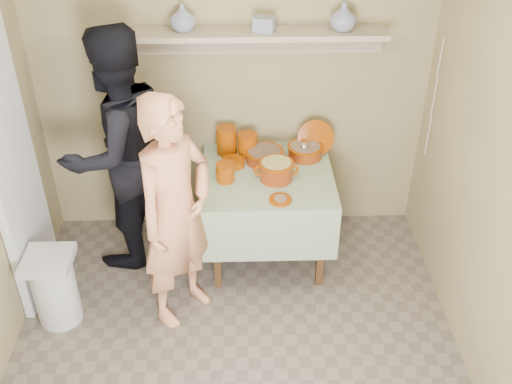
{
  "coord_description": "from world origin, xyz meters",
  "views": [
    {
      "loc": [
        0.06,
        -2.47,
        3.13
      ],
      "look_at": [
        0.15,
        0.75,
        0.95
      ],
      "focal_mm": 42.0,
      "sensor_mm": 36.0,
      "label": 1
    }
  ],
  "objects_px": {
    "person_helper": "(119,152)",
    "trash_bin": "(55,288)",
    "person_cook": "(176,214)",
    "cazuela_rice": "(276,169)",
    "serving_table": "(267,186)"
  },
  "relations": [
    {
      "from": "person_helper",
      "to": "trash_bin",
      "type": "height_order",
      "value": "person_helper"
    },
    {
      "from": "person_cook",
      "to": "trash_bin",
      "type": "distance_m",
      "value": 1.03
    },
    {
      "from": "cazuela_rice",
      "to": "trash_bin",
      "type": "bearing_deg",
      "value": -159.03
    },
    {
      "from": "serving_table",
      "to": "trash_bin",
      "type": "xyz_separation_m",
      "value": [
        -1.49,
        -0.68,
        -0.36
      ]
    },
    {
      "from": "person_helper",
      "to": "cazuela_rice",
      "type": "height_order",
      "value": "person_helper"
    },
    {
      "from": "person_cook",
      "to": "trash_bin",
      "type": "bearing_deg",
      "value": 133.62
    },
    {
      "from": "cazuela_rice",
      "to": "trash_bin",
      "type": "height_order",
      "value": "cazuela_rice"
    },
    {
      "from": "person_cook",
      "to": "trash_bin",
      "type": "xyz_separation_m",
      "value": [
        -0.87,
        -0.07,
        -0.56
      ]
    },
    {
      "from": "person_helper",
      "to": "cazuela_rice",
      "type": "relative_size",
      "value": 5.69
    },
    {
      "from": "trash_bin",
      "to": "person_helper",
      "type": "bearing_deg",
      "value": 60.25
    },
    {
      "from": "trash_bin",
      "to": "serving_table",
      "type": "bearing_deg",
      "value": 24.52
    },
    {
      "from": "person_helper",
      "to": "serving_table",
      "type": "relative_size",
      "value": 1.93
    },
    {
      "from": "serving_table",
      "to": "cazuela_rice",
      "type": "height_order",
      "value": "cazuela_rice"
    },
    {
      "from": "cazuela_rice",
      "to": "serving_table",
      "type": "bearing_deg",
      "value": 124.97
    },
    {
      "from": "person_cook",
      "to": "person_helper",
      "type": "bearing_deg",
      "value": 74.41
    }
  ]
}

